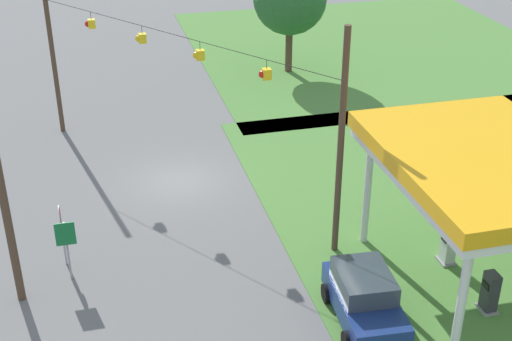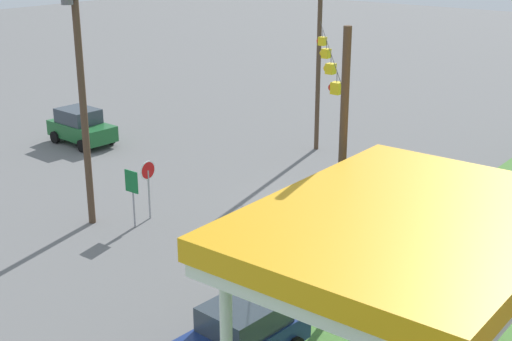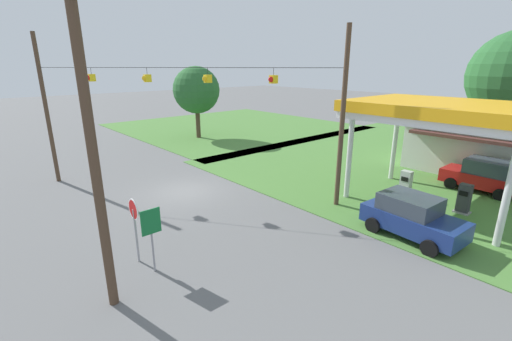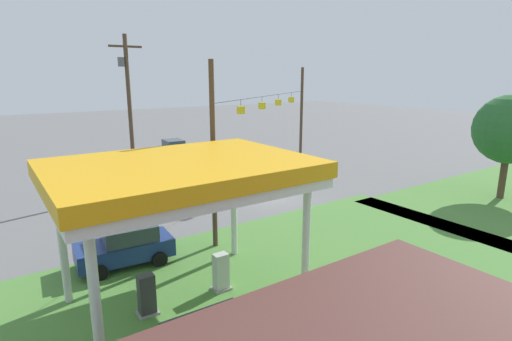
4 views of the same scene
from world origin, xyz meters
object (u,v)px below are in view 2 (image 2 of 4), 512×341
object	(u,v)px
stop_sign_roadside	(148,177)
utility_pole_main	(80,77)
gas_station_canopy	(408,233)
route_sign	(132,187)
car_at_pumps_front	(241,334)
car_on_crossroad	(81,126)

from	to	relation	value
stop_sign_roadside	utility_pole_main	xyz separation A→B (m)	(1.80, -1.55, 4.23)
gas_station_canopy	route_sign	world-z (taller)	gas_station_canopy
gas_station_canopy	utility_pole_main	xyz separation A→B (m)	(-3.09, -15.36, 1.23)
stop_sign_roadside	gas_station_canopy	bearing A→B (deg)	-109.51
car_at_pumps_front	utility_pole_main	world-z (taller)	utility_pole_main
route_sign	car_on_crossroad	bearing A→B (deg)	-119.72
car_on_crossroad	route_sign	distance (m)	12.68
utility_pole_main	stop_sign_roadside	bearing A→B (deg)	139.30
car_at_pumps_front	car_on_crossroad	xyz separation A→B (m)	(-11.00, -20.37, 0.06)
gas_station_canopy	route_sign	bearing A→B (deg)	-105.78
car_at_pumps_front	route_sign	size ratio (longest dim) A/B	1.73
gas_station_canopy	stop_sign_roadside	distance (m)	14.95
stop_sign_roadside	route_sign	xyz separation A→B (m)	(1.03, 0.16, -0.10)
stop_sign_roadside	utility_pole_main	distance (m)	4.85
car_on_crossroad	gas_station_canopy	bearing A→B (deg)	-19.05
car_on_crossroad	utility_pole_main	size ratio (longest dim) A/B	0.38
car_at_pumps_front	route_sign	bearing A→B (deg)	-112.53
utility_pole_main	gas_station_canopy	bearing A→B (deg)	78.62
stop_sign_roadside	car_on_crossroad	bearing A→B (deg)	64.19
route_sign	utility_pole_main	distance (m)	4.72
gas_station_canopy	route_sign	distance (m)	14.52
car_on_crossroad	route_sign	xyz separation A→B (m)	(6.28, 11.00, 0.72)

